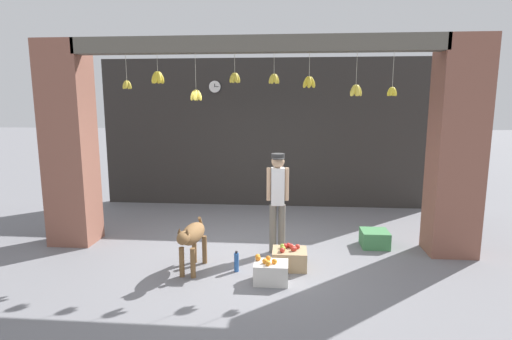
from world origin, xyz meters
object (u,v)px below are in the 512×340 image
object	(u,v)px
dog	(192,237)
fruit_crate_apples	(289,258)
fruit_crate_oranges	(271,272)
water_bottle	(236,262)
wall_clock	(215,87)
produce_box_green	(375,239)
shopkeeper	(278,196)

from	to	relation	value
dog	fruit_crate_apples	distance (m)	1.41
fruit_crate_oranges	water_bottle	xyz separation A→B (m)	(-0.49, 0.31, -0.01)
dog	water_bottle	bearing A→B (deg)	99.27
dog	wall_clock	xyz separation A→B (m)	(-0.33, 3.68, 2.18)
dog	fruit_crate_oranges	bearing A→B (deg)	82.10
dog	produce_box_green	size ratio (longest dim) A/B	2.19
fruit_crate_oranges	dog	bearing A→B (deg)	166.13
water_bottle	wall_clock	bearing A→B (deg)	104.53
produce_box_green	water_bottle	size ratio (longest dim) A/B	1.48
fruit_crate_oranges	water_bottle	size ratio (longest dim) A/B	1.51
dog	produce_box_green	world-z (taller)	dog
fruit_crate_apples	wall_clock	world-z (taller)	wall_clock
fruit_crate_oranges	produce_box_green	world-z (taller)	fruit_crate_oranges
dog	wall_clock	size ratio (longest dim) A/B	3.49
fruit_crate_oranges	water_bottle	distance (m)	0.58
dog	fruit_crate_apples	world-z (taller)	dog
dog	fruit_crate_apples	xyz separation A→B (m)	(1.35, 0.22, -0.36)
fruit_crate_oranges	wall_clock	size ratio (longest dim) A/B	1.63
dog	water_bottle	size ratio (longest dim) A/B	3.24
produce_box_green	wall_clock	distance (m)	4.70
produce_box_green	wall_clock	size ratio (longest dim) A/B	1.60
shopkeeper	fruit_crate_apples	xyz separation A→B (m)	(0.19, -0.59, -0.77)
fruit_crate_apples	produce_box_green	bearing A→B (deg)	35.10
shopkeeper	fruit_crate_apples	world-z (taller)	shopkeeper
shopkeeper	fruit_crate_apples	distance (m)	0.99
dog	fruit_crate_oranges	world-z (taller)	dog
fruit_crate_apples	wall_clock	bearing A→B (deg)	115.91
fruit_crate_apples	produce_box_green	world-z (taller)	fruit_crate_apples
water_bottle	fruit_crate_oranges	bearing A→B (deg)	-31.99
fruit_crate_oranges	fruit_crate_apples	world-z (taller)	fruit_crate_oranges
fruit_crate_oranges	water_bottle	world-z (taller)	fruit_crate_oranges
shopkeeper	fruit_crate_oranges	bearing A→B (deg)	82.45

